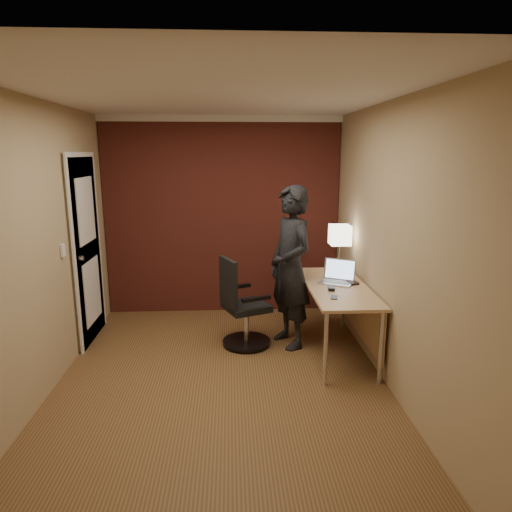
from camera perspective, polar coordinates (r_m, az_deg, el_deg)
name	(u,v)px	position (r m, az deg, el deg)	size (l,w,h in m)	color
room	(199,212)	(5.45, -7.17, 5.49)	(4.00, 4.00, 4.00)	brown
desk	(344,297)	(4.78, 10.91, -5.10)	(0.60, 1.50, 0.73)	#D8AE7C
desk_lamp	(340,236)	(5.19, 10.44, 2.53)	(0.22, 0.22, 0.54)	silver
laptop	(338,276)	(4.84, 10.19, -2.49)	(0.41, 0.38, 0.23)	silver
mouse	(331,289)	(4.56, 9.38, -4.04)	(0.06, 0.10, 0.03)	black
phone	(334,297)	(4.33, 9.73, -5.11)	(0.06, 0.12, 0.01)	black
wallet	(353,283)	(4.81, 12.00, -3.31)	(0.09, 0.11, 0.02)	black
office_chair	(241,309)	(4.90, -1.87, -6.59)	(0.57, 0.61, 0.96)	black
person	(290,267)	(4.84, 4.33, -1.44)	(0.63, 0.41, 1.73)	black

